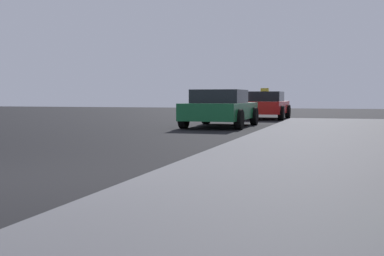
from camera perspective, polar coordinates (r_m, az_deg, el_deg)
sidewalk at (r=4.93m, az=15.03°, el=-7.66°), size 4.00×32.00×0.15m
car_green at (r=17.03m, az=3.34°, el=2.33°), size 2.05×4.20×1.27m
car_red at (r=23.23m, az=8.44°, el=2.64°), size 2.02×4.01×1.43m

